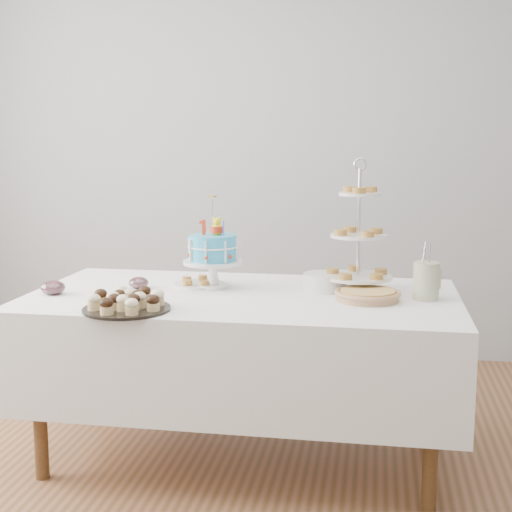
% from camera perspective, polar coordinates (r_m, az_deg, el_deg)
% --- Properties ---
extents(floor, '(5.00, 5.00, 0.00)m').
position_cam_1_polar(floor, '(3.19, -2.08, -17.86)').
color(floor, brown).
rests_on(floor, ground).
extents(walls, '(5.04, 4.04, 2.70)m').
position_cam_1_polar(walls, '(2.85, -2.24, 7.13)').
color(walls, '#A1A3A6').
rests_on(walls, floor).
extents(table, '(1.92, 1.02, 0.77)m').
position_cam_1_polar(table, '(3.27, -1.06, -6.97)').
color(table, silver).
rests_on(table, floor).
extents(birthday_cake, '(0.28, 0.28, 0.43)m').
position_cam_1_polar(birthday_cake, '(3.33, -3.45, -0.60)').
color(birthday_cake, white).
rests_on(birthday_cake, table).
extents(cupcake_tray, '(0.36, 0.36, 0.08)m').
position_cam_1_polar(cupcake_tray, '(2.95, -10.32, -3.55)').
color(cupcake_tray, black).
rests_on(cupcake_tray, table).
extents(pie, '(0.29, 0.29, 0.05)m').
position_cam_1_polar(pie, '(3.12, 8.92, -3.06)').
color(pie, tan).
rests_on(pie, table).
extents(tiered_stand, '(0.31, 0.31, 0.61)m').
position_cam_1_polar(tiered_stand, '(3.27, 8.21, 1.56)').
color(tiered_stand, silver).
rests_on(tiered_stand, table).
extents(plate_stack, '(0.20, 0.20, 0.08)m').
position_cam_1_polar(plate_stack, '(3.30, 5.53, -2.07)').
color(plate_stack, white).
rests_on(plate_stack, table).
extents(pastry_plate, '(0.24, 0.24, 0.04)m').
position_cam_1_polar(pastry_plate, '(3.41, -4.58, -2.11)').
color(pastry_plate, white).
rests_on(pastry_plate, table).
extents(jam_bowl_a, '(0.11, 0.11, 0.06)m').
position_cam_1_polar(jam_bowl_a, '(3.33, -15.93, -2.46)').
color(jam_bowl_a, silver).
rests_on(jam_bowl_a, table).
extents(jam_bowl_b, '(0.09, 0.09, 0.05)m').
position_cam_1_polar(jam_bowl_b, '(3.38, -9.37, -2.14)').
color(jam_bowl_b, silver).
rests_on(jam_bowl_b, table).
extents(utensil_pitcher, '(0.12, 0.11, 0.25)m').
position_cam_1_polar(utensil_pitcher, '(3.18, 13.46, -1.82)').
color(utensil_pitcher, beige).
rests_on(utensil_pitcher, table).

